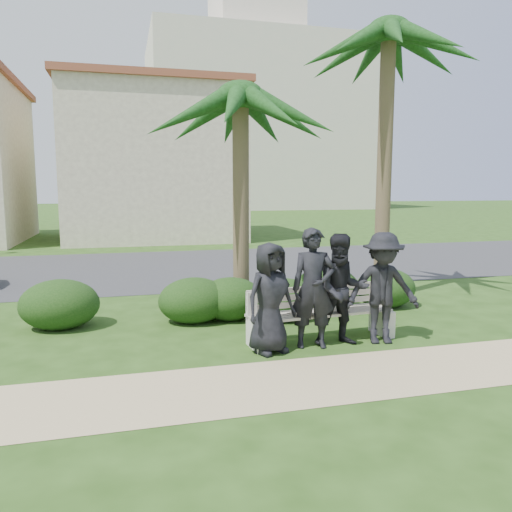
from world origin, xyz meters
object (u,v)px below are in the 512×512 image
(man_a, at_px, (270,298))
(palm_left, at_px, (240,98))
(palm_right, at_px, (389,35))
(man_b, at_px, (313,288))
(park_bench, at_px, (321,317))
(man_c, at_px, (342,290))
(man_d, at_px, (383,288))

(man_a, bearing_deg, palm_left, 66.37)
(palm_right, bearing_deg, man_b, -133.65)
(park_bench, height_order, palm_left, palm_left)
(park_bench, bearing_deg, man_a, -165.04)
(man_a, xyz_separation_m, palm_right, (3.44, 2.93, 4.79))
(palm_left, bearing_deg, palm_right, 4.50)
(palm_left, bearing_deg, park_bench, -71.51)
(man_c, bearing_deg, man_a, -168.82)
(palm_left, xyz_separation_m, palm_right, (3.25, 0.26, 1.47))
(man_b, bearing_deg, man_a, -162.50)
(man_d, height_order, palm_left, palm_left)
(man_a, bearing_deg, park_bench, 0.14)
(park_bench, distance_m, palm_right, 6.35)
(man_b, height_order, man_c, man_b)
(man_d, distance_m, palm_right, 5.80)
(man_c, relative_size, palm_left, 0.34)
(man_d, xyz_separation_m, palm_left, (-1.66, 2.68, 3.28))
(man_c, bearing_deg, palm_right, 59.90)
(man_b, bearing_deg, man_c, 11.25)
(man_b, xyz_separation_m, man_d, (1.14, -0.07, -0.04))
(man_b, bearing_deg, palm_right, 58.26)
(park_bench, xyz_separation_m, man_a, (-0.96, -0.35, 0.45))
(man_d, xyz_separation_m, palm_right, (1.59, 2.94, 4.74))
(palm_right, bearing_deg, man_c, -128.18)
(park_bench, xyz_separation_m, man_b, (-0.25, -0.28, 0.55))
(man_a, relative_size, palm_right, 0.25)
(man_d, relative_size, palm_left, 0.35)
(man_c, height_order, palm_right, palm_right)
(palm_left, bearing_deg, man_b, -78.62)
(park_bench, height_order, man_b, man_b)
(man_d, bearing_deg, man_b, -170.32)
(man_d, bearing_deg, man_a, -166.72)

